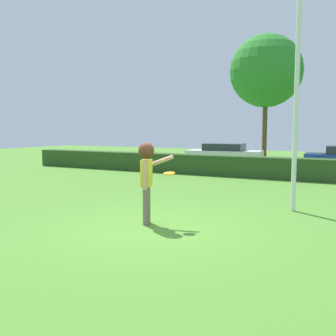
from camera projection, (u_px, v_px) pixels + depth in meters
ground_plane at (153, 228)px, 8.12m from camera, size 60.00×60.00×0.00m
person at (147, 172)px, 8.37m from camera, size 0.64×0.75×1.79m
frisbee at (169, 173)px, 8.21m from camera, size 0.26×0.26×0.06m
lamppost at (297, 84)px, 9.51m from camera, size 0.24×0.24×5.78m
hedge_row at (265, 168)px, 16.34m from camera, size 25.03×0.90×0.89m
parked_car_white at (224, 153)px, 22.04m from camera, size 4.34×2.12×1.25m
willow_tree at (266, 71)px, 22.61m from camera, size 4.26×4.26×7.60m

